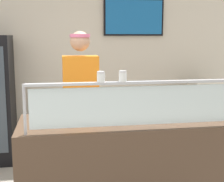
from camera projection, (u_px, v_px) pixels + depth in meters
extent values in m
cube|color=silver|center=(96.00, 60.00, 5.10)|extent=(6.31, 0.08, 2.70)
cube|color=black|center=(134.00, 17.00, 5.02)|extent=(0.92, 0.04, 0.55)
cube|color=#1966B2|center=(134.00, 17.00, 5.00)|extent=(0.87, 0.01, 0.50)
cube|color=#4C3828|center=(125.00, 169.00, 3.12)|extent=(1.91, 0.78, 0.95)
cylinder|color=#B2B5BC|center=(25.00, 110.00, 2.55)|extent=(0.02, 0.02, 0.40)
cube|color=silver|center=(133.00, 106.00, 2.69)|extent=(1.65, 0.01, 0.32)
cube|color=#B2B5BC|center=(134.00, 83.00, 2.66)|extent=(1.71, 0.06, 0.02)
cylinder|color=#9EA0A8|center=(102.00, 118.00, 3.10)|extent=(0.48, 0.48, 0.01)
cylinder|color=tan|center=(102.00, 116.00, 3.10)|extent=(0.46, 0.46, 0.02)
cylinder|color=#D65B2D|center=(102.00, 115.00, 3.10)|extent=(0.40, 0.40, 0.01)
cube|color=#ADAFB7|center=(106.00, 115.00, 3.08)|extent=(0.09, 0.28, 0.01)
cylinder|color=white|center=(101.00, 78.00, 2.61)|extent=(0.06, 0.06, 0.07)
cylinder|color=white|center=(101.00, 79.00, 2.61)|extent=(0.05, 0.05, 0.04)
cylinder|color=silver|center=(101.00, 72.00, 2.60)|extent=(0.06, 0.06, 0.02)
cylinder|color=white|center=(123.00, 77.00, 2.64)|extent=(0.06, 0.06, 0.07)
cylinder|color=red|center=(123.00, 79.00, 2.64)|extent=(0.05, 0.05, 0.05)
cylinder|color=silver|center=(123.00, 72.00, 2.63)|extent=(0.06, 0.06, 0.02)
cylinder|color=#23232D|center=(72.00, 149.00, 3.68)|extent=(0.13, 0.13, 0.95)
cylinder|color=#23232D|center=(92.00, 148.00, 3.72)|extent=(0.13, 0.13, 0.95)
cube|color=orange|center=(81.00, 82.00, 3.58)|extent=(0.38, 0.21, 0.55)
sphere|color=tan|center=(80.00, 41.00, 3.51)|extent=(0.21, 0.21, 0.21)
cylinder|color=pink|center=(80.00, 36.00, 3.50)|extent=(0.21, 0.21, 0.04)
cylinder|color=tan|center=(100.00, 93.00, 3.41)|extent=(0.08, 0.34, 0.08)
cylinder|color=green|center=(0.00, 96.00, 4.32)|extent=(0.06, 0.06, 0.20)
cube|color=#B7BABF|center=(203.00, 123.00, 5.03)|extent=(0.70, 0.55, 0.83)
cube|color=silver|center=(205.00, 94.00, 4.96)|extent=(0.43, 0.43, 0.04)
cube|color=silver|center=(205.00, 91.00, 4.95)|extent=(0.44, 0.44, 0.04)
cube|color=silver|center=(205.00, 88.00, 4.95)|extent=(0.42, 0.42, 0.04)
cube|color=silver|center=(205.00, 85.00, 4.94)|extent=(0.43, 0.43, 0.05)
cube|color=silver|center=(205.00, 82.00, 4.93)|extent=(0.43, 0.43, 0.04)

